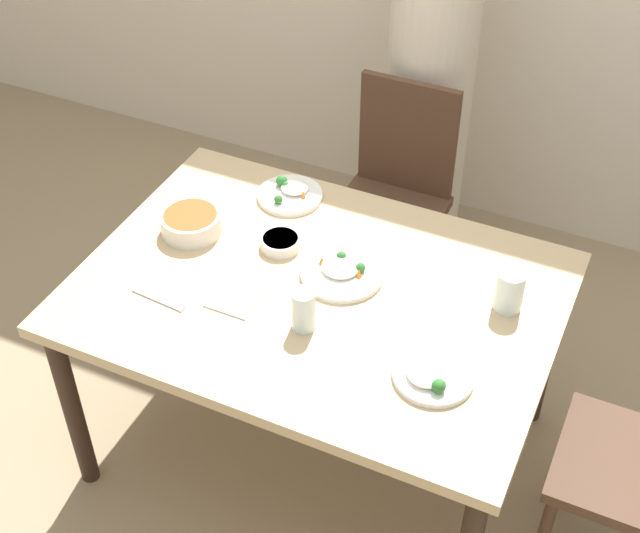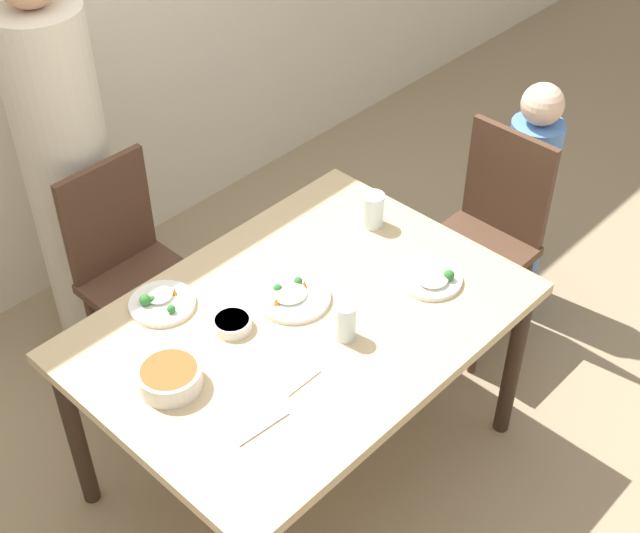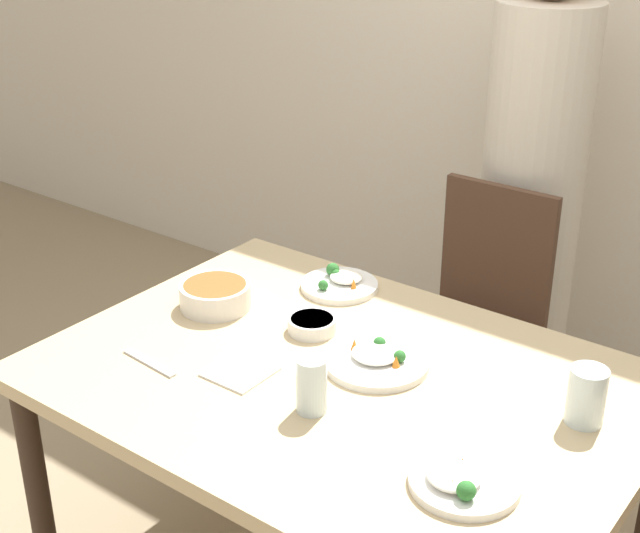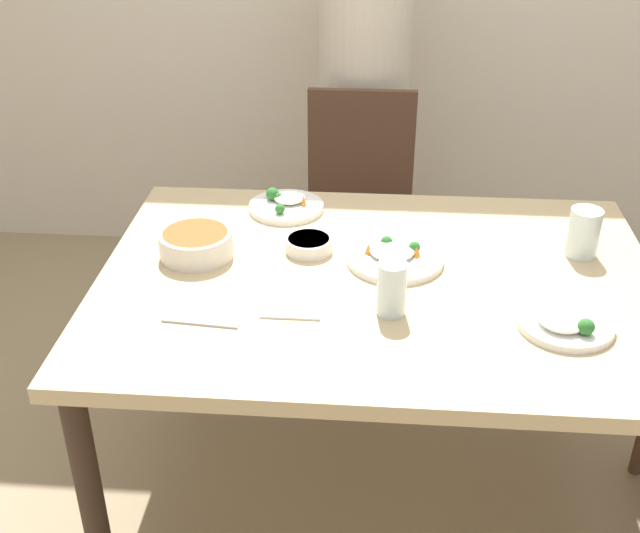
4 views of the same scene
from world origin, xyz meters
The scene contains 13 objects.
wall_back centered at (0.00, 1.57, 1.35)m, with size 10.00×0.06×2.70m.
dining_table centered at (0.00, 0.00, 0.67)m, with size 1.41×1.01×0.74m.
chair_adult_spot centered at (-0.07, 0.84, 0.50)m, with size 0.40×0.40×0.92m.
person_adult centered at (-0.07, 1.18, 0.78)m, with size 0.34×0.34×1.67m.
bowl_curry centered at (-0.48, 0.08, 0.78)m, with size 0.19×0.19×0.07m.
plate_rice_adult centered at (0.43, -0.19, 0.76)m, with size 0.22×0.22×0.06m.
plate_rice_child centered at (0.04, 0.09, 0.76)m, with size 0.25×0.25×0.05m.
plate_noodles centered at (-0.27, 0.37, 0.76)m, with size 0.22×0.22×0.06m.
bowl_rice_small centered at (-0.19, 0.13, 0.76)m, with size 0.13×0.13×0.04m.
glass_water_tall centered at (0.53, 0.16, 0.81)m, with size 0.08×0.08×0.13m.
glass_water_short centered at (0.03, -0.16, 0.81)m, with size 0.07×0.07×0.13m.
napkin_folded centered at (-0.20, -0.14, 0.74)m, with size 0.14×0.14×0.01m.
fork_steel centered at (-0.40, -0.24, 0.74)m, with size 0.18×0.04×0.01m.
Camera 3 is at (1.04, -1.47, 1.86)m, focal length 50.00 mm.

